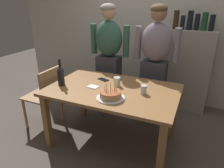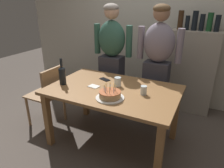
{
  "view_description": "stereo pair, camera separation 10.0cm",
  "coord_description": "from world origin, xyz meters",
  "px_view_note": "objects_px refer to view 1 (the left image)",
  "views": [
    {
      "loc": [
        0.87,
        -1.99,
        1.69
      ],
      "look_at": [
        0.03,
        -0.1,
        0.84
      ],
      "focal_mm": 32.54,
      "sensor_mm": 36.0,
      "label": 1
    },
    {
      "loc": [
        0.96,
        -1.94,
        1.69
      ],
      "look_at": [
        0.03,
        -0.1,
        0.84
      ],
      "focal_mm": 32.54,
      "sensor_mm": 36.0,
      "label": 2
    }
  ],
  "objects_px": {
    "water_glass_far": "(144,90)",
    "wine_bottle": "(61,75)",
    "cell_phone": "(103,80)",
    "birthday_cake": "(111,95)",
    "dining_chair": "(47,93)",
    "water_glass_near": "(117,82)",
    "person_woman_cardigan": "(155,65)",
    "napkin_stack": "(93,87)",
    "person_man_bearded": "(109,59)"
  },
  "relations": [
    {
      "from": "water_glass_near",
      "to": "person_man_bearded",
      "type": "bearing_deg",
      "value": 122.24
    },
    {
      "from": "wine_bottle",
      "to": "cell_phone",
      "type": "xyz_separation_m",
      "value": [
        0.39,
        0.36,
        -0.12
      ]
    },
    {
      "from": "birthday_cake",
      "to": "napkin_stack",
      "type": "distance_m",
      "value": 0.37
    },
    {
      "from": "water_glass_far",
      "to": "dining_chair",
      "type": "height_order",
      "value": "dining_chair"
    },
    {
      "from": "napkin_stack",
      "to": "water_glass_near",
      "type": "bearing_deg",
      "value": 30.06
    },
    {
      "from": "water_glass_near",
      "to": "person_man_bearded",
      "type": "height_order",
      "value": "person_man_bearded"
    },
    {
      "from": "napkin_stack",
      "to": "person_man_bearded",
      "type": "bearing_deg",
      "value": 100.68
    },
    {
      "from": "water_glass_near",
      "to": "water_glass_far",
      "type": "xyz_separation_m",
      "value": [
        0.35,
        -0.08,
        -0.01
      ]
    },
    {
      "from": "wine_bottle",
      "to": "person_man_bearded",
      "type": "height_order",
      "value": "person_man_bearded"
    },
    {
      "from": "napkin_stack",
      "to": "person_woman_cardigan",
      "type": "bearing_deg",
      "value": 54.09
    },
    {
      "from": "water_glass_near",
      "to": "person_woman_cardigan",
      "type": "xyz_separation_m",
      "value": [
        0.3,
        0.62,
        0.08
      ]
    },
    {
      "from": "birthday_cake",
      "to": "person_woman_cardigan",
      "type": "height_order",
      "value": "person_woman_cardigan"
    },
    {
      "from": "water_glass_far",
      "to": "person_woman_cardigan",
      "type": "relative_size",
      "value": 0.06
    },
    {
      "from": "wine_bottle",
      "to": "cell_phone",
      "type": "height_order",
      "value": "wine_bottle"
    },
    {
      "from": "water_glass_far",
      "to": "birthday_cake",
      "type": "bearing_deg",
      "value": -138.76
    },
    {
      "from": "wine_bottle",
      "to": "water_glass_far",
      "type": "bearing_deg",
      "value": 9.18
    },
    {
      "from": "birthday_cake",
      "to": "water_glass_far",
      "type": "height_order",
      "value": "birthday_cake"
    },
    {
      "from": "napkin_stack",
      "to": "wine_bottle",
      "type": "bearing_deg",
      "value": -165.3
    },
    {
      "from": "napkin_stack",
      "to": "person_woman_cardigan",
      "type": "distance_m",
      "value": 0.95
    },
    {
      "from": "person_man_bearded",
      "to": "person_woman_cardigan",
      "type": "height_order",
      "value": "same"
    },
    {
      "from": "water_glass_near",
      "to": "person_man_bearded",
      "type": "relative_size",
      "value": 0.07
    },
    {
      "from": "birthday_cake",
      "to": "dining_chair",
      "type": "distance_m",
      "value": 1.1
    },
    {
      "from": "napkin_stack",
      "to": "dining_chair",
      "type": "distance_m",
      "value": 0.77
    },
    {
      "from": "birthday_cake",
      "to": "person_woman_cardigan",
      "type": "distance_m",
      "value": 0.98
    },
    {
      "from": "person_man_bearded",
      "to": "water_glass_near",
      "type": "bearing_deg",
      "value": 122.24
    },
    {
      "from": "dining_chair",
      "to": "birthday_cake",
      "type": "bearing_deg",
      "value": 79.43
    },
    {
      "from": "wine_bottle",
      "to": "person_man_bearded",
      "type": "xyz_separation_m",
      "value": [
        0.24,
        0.86,
        0.01
      ]
    },
    {
      "from": "water_glass_near",
      "to": "water_glass_far",
      "type": "height_order",
      "value": "water_glass_near"
    },
    {
      "from": "water_glass_far",
      "to": "person_man_bearded",
      "type": "distance_m",
      "value": 1.02
    },
    {
      "from": "birthday_cake",
      "to": "wine_bottle",
      "type": "xyz_separation_m",
      "value": [
        -0.69,
        0.09,
        0.09
      ]
    },
    {
      "from": "water_glass_far",
      "to": "wine_bottle",
      "type": "bearing_deg",
      "value": -170.82
    },
    {
      "from": "water_glass_far",
      "to": "dining_chair",
      "type": "distance_m",
      "value": 1.37
    },
    {
      "from": "napkin_stack",
      "to": "person_woman_cardigan",
      "type": "xyz_separation_m",
      "value": [
        0.55,
        0.76,
        0.13
      ]
    },
    {
      "from": "cell_phone",
      "to": "wine_bottle",
      "type": "bearing_deg",
      "value": -115.25
    },
    {
      "from": "water_glass_near",
      "to": "dining_chair",
      "type": "distance_m",
      "value": 1.03
    },
    {
      "from": "birthday_cake",
      "to": "water_glass_far",
      "type": "xyz_separation_m",
      "value": [
        0.28,
        0.25,
        0.01
      ]
    },
    {
      "from": "water_glass_far",
      "to": "cell_phone",
      "type": "distance_m",
      "value": 0.63
    },
    {
      "from": "napkin_stack",
      "to": "birthday_cake",
      "type": "bearing_deg",
      "value": -31.28
    },
    {
      "from": "water_glass_far",
      "to": "wine_bottle",
      "type": "distance_m",
      "value": 0.99
    },
    {
      "from": "person_man_bearded",
      "to": "dining_chair",
      "type": "height_order",
      "value": "person_man_bearded"
    },
    {
      "from": "water_glass_near",
      "to": "napkin_stack",
      "type": "xyz_separation_m",
      "value": [
        -0.25,
        -0.14,
        -0.05
      ]
    },
    {
      "from": "birthday_cake",
      "to": "water_glass_near",
      "type": "relative_size",
      "value": 2.7
    },
    {
      "from": "cell_phone",
      "to": "person_man_bearded",
      "type": "relative_size",
      "value": 0.09
    },
    {
      "from": "wine_bottle",
      "to": "person_woman_cardigan",
      "type": "relative_size",
      "value": 0.19
    },
    {
      "from": "cell_phone",
      "to": "person_woman_cardigan",
      "type": "bearing_deg",
      "value": 64.12
    },
    {
      "from": "person_man_bearded",
      "to": "dining_chair",
      "type": "xyz_separation_m",
      "value": [
        -0.6,
        -0.75,
        -0.36
      ]
    },
    {
      "from": "water_glass_near",
      "to": "wine_bottle",
      "type": "height_order",
      "value": "wine_bottle"
    },
    {
      "from": "birthday_cake",
      "to": "cell_phone",
      "type": "height_order",
      "value": "birthday_cake"
    },
    {
      "from": "birthday_cake",
      "to": "cell_phone",
      "type": "relative_size",
      "value": 2.1
    },
    {
      "from": "water_glass_near",
      "to": "napkin_stack",
      "type": "relative_size",
      "value": 0.88
    }
  ]
}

